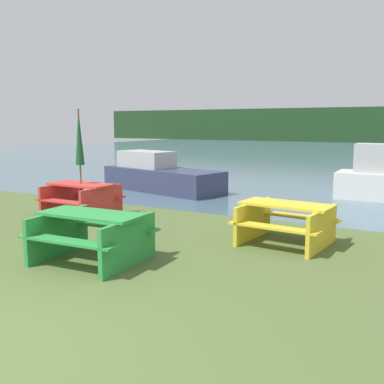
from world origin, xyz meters
name	(u,v)px	position (x,y,z in m)	size (l,w,h in m)	color
water	(384,154)	(0.00, 32.42, 0.00)	(60.00, 50.00, 0.00)	slate
picnic_table_green	(92,232)	(-0.84, 3.22, 0.46)	(1.72, 1.47, 0.76)	green
picnic_table_yellow	(286,220)	(1.46, 5.67, 0.44)	(1.67, 1.50, 0.73)	yellow
picnic_table_red	(81,197)	(-3.44, 5.76, 0.44)	(1.51, 1.39, 0.75)	red
umbrella_darkgreen	(79,138)	(-3.44, 5.76, 1.78)	(0.20, 0.20, 2.45)	brown
boat	(159,176)	(-4.10, 10.01, 0.47)	(4.40, 2.34, 1.23)	#333856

